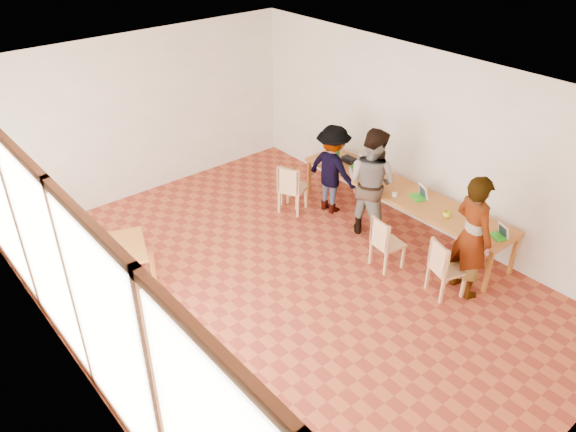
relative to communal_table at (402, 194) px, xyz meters
name	(u,v)px	position (x,y,z in m)	size (l,w,h in m)	color
ground	(284,285)	(-2.50, 0.06, -0.70)	(8.00, 8.00, 0.00)	#AF4B2A
wall_back	(145,115)	(-2.50, 4.06, 0.80)	(6.00, 0.10, 3.00)	white
wall_front	(569,368)	(-2.50, -3.94, 0.80)	(6.00, 0.10, 3.00)	white
wall_right	(424,141)	(0.50, 0.06, 0.80)	(0.10, 8.00, 3.00)	white
window_wall	(70,285)	(-5.46, 0.06, 0.80)	(0.10, 8.00, 3.00)	white
ceiling	(283,89)	(-2.50, 0.06, 2.32)	(6.00, 8.00, 0.04)	white
communal_table	(402,194)	(0.00, 0.00, 0.00)	(0.80, 4.00, 0.75)	#BA7129
side_table	(113,253)	(-4.43, 1.54, -0.03)	(0.90, 0.90, 0.75)	#BA7129
chair_near	(443,263)	(-0.91, -1.54, -0.15)	(0.53, 0.53, 0.48)	#E4AA72
chair_mid	(384,239)	(-1.06, -0.57, -0.16)	(0.46, 0.46, 0.47)	#E4AA72
chair_far	(291,185)	(-1.06, 1.63, -0.14)	(0.57, 0.57, 0.49)	#E4AA72
chair_empty	(291,182)	(-0.89, 1.81, -0.21)	(0.48, 0.48, 0.43)	#E4AA72
chair_spare	(54,234)	(-4.89, 2.62, -0.08)	(0.50, 0.50, 0.54)	#E4AA72
person_near	(472,236)	(-0.55, -1.70, 0.24)	(0.69, 0.45, 1.88)	gray
person_mid	(371,182)	(-0.44, 0.31, 0.24)	(0.92, 0.71, 1.88)	gray
person_far	(333,169)	(-0.42, 1.23, 0.11)	(1.05, 0.60, 1.63)	gray
laptop_near	(500,234)	(0.02, -1.81, 0.10)	(0.27, 0.28, 0.20)	green
laptop_mid	(420,194)	(0.05, -0.33, 0.11)	(0.31, 0.32, 0.22)	green
laptop_far	(362,165)	(0.11, 1.04, 0.11)	(0.26, 0.29, 0.23)	green
yellow_mug	(447,214)	(-0.12, -0.99, 0.10)	(0.13, 0.13, 0.10)	yellow
green_bottle	(338,149)	(0.13, 1.66, 0.19)	(0.07, 0.07, 0.28)	#1C691D
clear_glass	(487,218)	(0.26, -1.44, 0.09)	(0.07, 0.07, 0.09)	silver
condiment_cup	(394,194)	(-0.23, -0.03, 0.08)	(0.08, 0.08, 0.06)	white
pink_phone	(323,164)	(-0.33, 1.58, 0.05)	(0.05, 0.10, 0.01)	#D34B62
black_pouch	(349,160)	(0.11, 1.35, 0.09)	(0.16, 0.26, 0.09)	black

